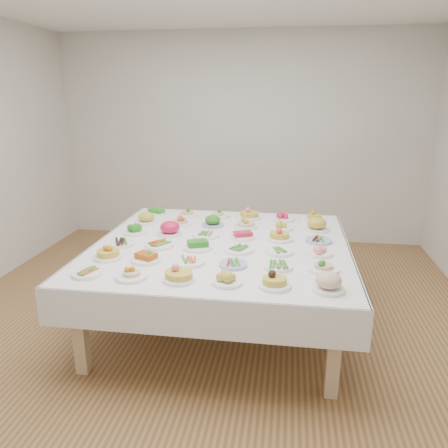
# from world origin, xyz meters

# --- Properties ---
(room_envelope) EXTENTS (5.02, 5.02, 2.81)m
(room_envelope) POSITION_xyz_m (0.00, 0.00, 1.83)
(room_envelope) COLOR olive
(room_envelope) RESTS_ON ground
(display_table) EXTENTS (2.17, 2.17, 0.75)m
(display_table) POSITION_xyz_m (0.12, 0.02, 0.68)
(display_table) COLOR white
(display_table) RESTS_ON ground
(dish_0) EXTENTS (0.22, 0.22, 0.05)m
(dish_0) POSITION_xyz_m (-0.71, -0.80, 0.77)
(dish_0) COLOR white
(dish_0) RESTS_ON display_table
(dish_1) EXTENTS (0.23, 0.23, 0.11)m
(dish_1) POSITION_xyz_m (-0.38, -0.81, 0.80)
(dish_1) COLOR white
(dish_1) RESTS_ON display_table
(dish_2) EXTENTS (0.25, 0.24, 0.14)m
(dish_2) POSITION_xyz_m (-0.04, -0.80, 0.82)
(dish_2) COLOR white
(dish_2) RESTS_ON display_table
(dish_3) EXTENTS (0.21, 0.21, 0.10)m
(dish_3) POSITION_xyz_m (0.29, -0.80, 0.80)
(dish_3) COLOR white
(dish_3) RESTS_ON display_table
(dish_4) EXTENTS (0.21, 0.21, 0.12)m
(dish_4) POSITION_xyz_m (0.61, -0.81, 0.80)
(dish_4) COLOR white
(dish_4) RESTS_ON display_table
(dish_5) EXTENTS (0.21, 0.21, 0.14)m
(dish_5) POSITION_xyz_m (0.96, -0.81, 0.82)
(dish_5) COLOR white
(dish_5) RESTS_ON display_table
(dish_6) EXTENTS (0.22, 0.22, 0.13)m
(dish_6) POSITION_xyz_m (-0.70, -0.47, 0.81)
(dish_6) COLOR white
(dish_6) RESTS_ON display_table
(dish_7) EXTENTS (0.23, 0.23, 0.10)m
(dish_7) POSITION_xyz_m (-0.38, -0.48, 0.79)
(dish_7) COLOR white
(dish_7) RESTS_ON display_table
(dish_8) EXTENTS (0.24, 0.24, 0.05)m
(dish_8) POSITION_xyz_m (-0.04, -0.48, 0.77)
(dish_8) COLOR white
(dish_8) RESTS_ON display_table
(dish_9) EXTENTS (0.21, 0.21, 0.05)m
(dish_9) POSITION_xyz_m (0.29, -0.48, 0.77)
(dish_9) COLOR #4C66B2
(dish_9) RESTS_ON display_table
(dish_10) EXTENTS (0.21, 0.21, 0.05)m
(dish_10) POSITION_xyz_m (0.63, -0.47, 0.77)
(dish_10) COLOR white
(dish_10) RESTS_ON display_table
(dish_11) EXTENTS (0.23, 0.23, 0.12)m
(dish_11) POSITION_xyz_m (0.95, -0.47, 0.81)
(dish_11) COLOR white
(dish_11) RESTS_ON display_table
(dish_12) EXTENTS (0.23, 0.21, 0.05)m
(dish_12) POSITION_xyz_m (-0.71, -0.15, 0.77)
(dish_12) COLOR white
(dish_12) RESTS_ON display_table
(dish_13) EXTENTS (0.25, 0.24, 0.06)m
(dish_13) POSITION_xyz_m (-0.38, -0.14, 0.77)
(dish_13) COLOR white
(dish_13) RESTS_ON display_table
(dish_14) EXTENTS (0.24, 0.24, 0.11)m
(dish_14) POSITION_xyz_m (-0.05, -0.14, 0.80)
(dish_14) COLOR white
(dish_14) RESTS_ON display_table
(dish_15) EXTENTS (0.24, 0.24, 0.05)m
(dish_15) POSITION_xyz_m (0.30, -0.15, 0.77)
(dish_15) COLOR white
(dish_15) RESTS_ON display_table
(dish_16) EXTENTS (0.22, 0.22, 0.05)m
(dish_16) POSITION_xyz_m (0.62, -0.15, 0.77)
(dish_16) COLOR white
(dish_16) RESTS_ON display_table
(dish_17) EXTENTS (0.21, 0.21, 0.09)m
(dish_17) POSITION_xyz_m (0.94, -0.14, 0.79)
(dish_17) COLOR white
(dish_17) RESTS_ON display_table
(dish_18) EXTENTS (0.23, 0.23, 0.10)m
(dish_18) POSITION_xyz_m (-0.71, 0.19, 0.79)
(dish_18) COLOR white
(dish_18) RESTS_ON display_table
(dish_19) EXTENTS (0.25, 0.25, 0.14)m
(dish_19) POSITION_xyz_m (-0.38, 0.18, 0.82)
(dish_19) COLOR white
(dish_19) RESTS_ON display_table
(dish_20) EXTENTS (0.24, 0.24, 0.05)m
(dish_20) POSITION_xyz_m (-0.05, 0.20, 0.77)
(dish_20) COLOR white
(dish_20) RESTS_ON display_table
(dish_21) EXTENTS (0.21, 0.21, 0.09)m
(dish_21) POSITION_xyz_m (0.29, 0.18, 0.79)
(dish_21) COLOR white
(dish_21) RESTS_ON display_table
(dish_22) EXTENTS (0.25, 0.24, 0.15)m
(dish_22) POSITION_xyz_m (0.62, 0.19, 0.82)
(dish_22) COLOR white
(dish_22) RESTS_ON display_table
(dish_23) EXTENTS (0.23, 0.23, 0.05)m
(dish_23) POSITION_xyz_m (0.96, 0.18, 0.77)
(dish_23) COLOR #4C66B2
(dish_23) RESTS_ON display_table
(dish_24) EXTENTS (0.23, 0.23, 0.13)m
(dish_24) POSITION_xyz_m (-0.71, 0.52, 0.81)
(dish_24) COLOR white
(dish_24) RESTS_ON display_table
(dish_25) EXTENTS (0.23, 0.23, 0.13)m
(dish_25) POSITION_xyz_m (-0.36, 0.51, 0.81)
(dish_25) COLOR white
(dish_25) RESTS_ON display_table
(dish_26) EXTENTS (0.21, 0.21, 0.11)m
(dish_26) POSITION_xyz_m (-0.04, 0.52, 0.80)
(dish_26) COLOR #4C66B2
(dish_26) RESTS_ON display_table
(dish_27) EXTENTS (0.24, 0.24, 0.13)m
(dish_27) POSITION_xyz_m (0.29, 0.52, 0.81)
(dish_27) COLOR white
(dish_27) RESTS_ON display_table
(dish_28) EXTENTS (0.23, 0.23, 0.09)m
(dish_28) POSITION_xyz_m (0.62, 0.51, 0.79)
(dish_28) COLOR white
(dish_28) RESTS_ON display_table
(dish_29) EXTENTS (0.23, 0.23, 0.14)m
(dish_29) POSITION_xyz_m (0.95, 0.52, 0.82)
(dish_29) COLOR white
(dish_29) RESTS_ON display_table
(dish_30) EXTENTS (0.21, 0.21, 0.10)m
(dish_30) POSITION_xyz_m (-0.71, 0.86, 0.79)
(dish_30) COLOR white
(dish_30) RESTS_ON display_table
(dish_31) EXTENTS (0.23, 0.23, 0.12)m
(dish_31) POSITION_xyz_m (-0.37, 0.85, 0.81)
(dish_31) COLOR white
(dish_31) RESTS_ON display_table
(dish_32) EXTENTS (0.24, 0.24, 0.11)m
(dish_32) POSITION_xyz_m (-0.04, 0.85, 0.80)
(dish_32) COLOR white
(dish_32) RESTS_ON display_table
(dish_33) EXTENTS (0.24, 0.24, 0.15)m
(dish_33) POSITION_xyz_m (0.29, 0.85, 0.82)
(dish_33) COLOR white
(dish_33) RESTS_ON display_table
(dish_34) EXTENTS (0.24, 0.24, 0.09)m
(dish_34) POSITION_xyz_m (0.63, 0.84, 0.79)
(dish_34) COLOR white
(dish_34) RESTS_ON display_table
(dish_35) EXTENTS (0.21, 0.21, 0.12)m
(dish_35) POSITION_xyz_m (0.95, 0.85, 0.80)
(dish_35) COLOR white
(dish_35) RESTS_ON display_table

